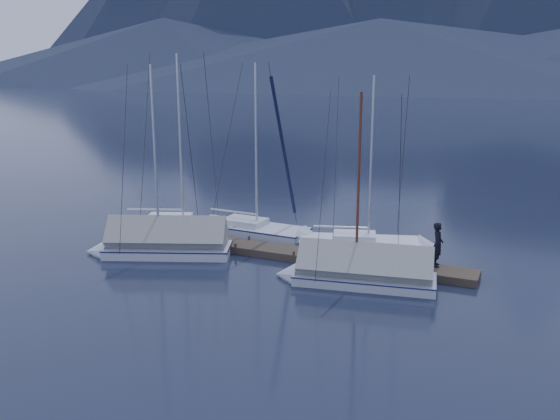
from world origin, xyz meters
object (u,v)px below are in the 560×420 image
object	(u,v)px
sailboat_covered_near	(352,273)
person	(438,244)
sailboat_open_right	(378,245)
sailboat_open_mid	(266,233)
sailboat_covered_far	(157,245)
sailboat_open_left	(194,227)

from	to	relation	value
sailboat_covered_near	person	distance (m)	4.03
sailboat_open_right	person	size ratio (longest dim) A/B	4.76
sailboat_open_mid	sailboat_covered_far	bearing A→B (deg)	-122.83
sailboat_open_right	sailboat_covered_far	world-z (taller)	sailboat_covered_far
sailboat_open_mid	person	distance (m)	9.60
sailboat_open_mid	person	xyz separation A→B (m)	(9.25, -2.30, 1.13)
sailboat_covered_far	person	size ratio (longest dim) A/B	5.03
sailboat_open_mid	person	world-z (taller)	sailboat_open_mid
person	sailboat_covered_far	bearing A→B (deg)	90.23
sailboat_covered_near	sailboat_open_left	bearing A→B (deg)	157.65
sailboat_open_mid	sailboat_covered_far	distance (m)	6.04
person	sailboat_open_left	bearing A→B (deg)	70.72
sailboat_open_left	sailboat_open_right	size ratio (longest dim) A/B	1.13
sailboat_open_right	sailboat_covered_far	xyz separation A→B (m)	(-9.28, -5.31, 0.31)
sailboat_covered_far	person	world-z (taller)	sailboat_covered_far
sailboat_open_right	sailboat_covered_near	xyz separation A→B (m)	(0.31, -5.16, 0.27)
sailboat_open_left	sailboat_open_mid	bearing A→B (deg)	9.26
sailboat_open_mid	sailboat_covered_near	xyz separation A→B (m)	(6.32, -4.92, 0.26)
sailboat_open_mid	sailboat_covered_near	size ratio (longest dim) A/B	1.14
sailboat_covered_near	sailboat_covered_far	distance (m)	9.59
sailboat_open_left	sailboat_covered_far	bearing A→B (deg)	-80.15
sailboat_open_left	person	size ratio (longest dim) A/B	5.36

